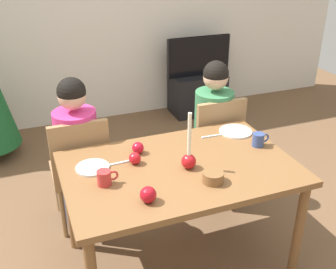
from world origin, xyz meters
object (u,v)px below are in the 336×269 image
(tv_stand, at_px, (197,94))
(apple_by_left_plate, at_px, (138,148))
(plate_right, at_px, (236,131))
(dining_table, at_px, (180,178))
(person_left_child, at_px, (79,158))
(tv, at_px, (199,56))
(apple_near_candle, at_px, (148,195))
(mug_right, at_px, (259,140))
(plate_left, at_px, (93,167))
(chair_right, at_px, (214,142))
(apple_by_right_mug, at_px, (135,158))
(person_right_child, at_px, (213,134))
(mug_left, at_px, (105,178))
(bowl_walnuts, at_px, (213,177))
(chair_left, at_px, (80,167))
(candle_centerpiece, at_px, (189,157))

(tv_stand, height_order, apple_by_left_plate, apple_by_left_plate)
(plate_right, bearing_deg, dining_table, -152.19)
(person_left_child, relative_size, tv, 1.48)
(tv, height_order, apple_near_candle, tv)
(plate_right, xyz_separation_m, mug_right, (0.04, -0.23, 0.04))
(person_left_child, bearing_deg, plate_left, -87.88)
(chair_right, distance_m, apple_near_candle, 1.26)
(person_left_child, height_order, apple_by_right_mug, person_left_child)
(dining_table, distance_m, plate_right, 0.62)
(person_right_child, distance_m, mug_left, 1.24)
(apple_by_left_plate, distance_m, apple_by_right_mug, 0.13)
(chair_right, relative_size, plate_right, 3.90)
(chair_right, xyz_separation_m, apple_by_left_plate, (-0.74, -0.37, 0.28))
(plate_right, xyz_separation_m, apple_near_candle, (-0.84, -0.57, 0.04))
(tv, relative_size, bowl_walnuts, 6.45)
(chair_left, distance_m, tv, 2.41)
(plate_left, distance_m, apple_by_right_mug, 0.26)
(plate_left, bearing_deg, tv, 51.72)
(person_right_child, height_order, plate_right, person_right_child)
(dining_table, distance_m, person_right_child, 0.85)
(chair_right, bearing_deg, mug_left, -147.71)
(plate_right, xyz_separation_m, bowl_walnuts, (-0.44, -0.52, 0.03))
(tv_stand, bearing_deg, mug_left, -125.34)
(person_left_child, height_order, bowl_walnuts, person_left_child)
(person_left_child, xyz_separation_m, apple_near_candle, (0.22, -0.92, 0.23))
(candle_centerpiece, relative_size, mug_left, 2.95)
(tv_stand, height_order, apple_by_right_mug, apple_by_right_mug)
(person_right_child, distance_m, apple_near_candle, 1.27)
(tv, distance_m, apple_near_candle, 2.97)
(chair_left, height_order, mug_left, chair_left)
(mug_left, bearing_deg, tv, 54.67)
(person_left_child, relative_size, apple_near_candle, 13.16)
(apple_by_left_plate, relative_size, apple_by_right_mug, 1.03)
(chair_left, height_order, apple_by_right_mug, chair_left)
(plate_left, distance_m, bowl_walnuts, 0.72)
(dining_table, bearing_deg, person_left_child, 128.95)
(chair_left, xyz_separation_m, mug_right, (1.10, -0.55, 0.28))
(person_right_child, distance_m, apple_by_left_plate, 0.87)
(mug_left, distance_m, mug_right, 1.06)
(mug_left, bearing_deg, chair_left, 94.41)
(mug_right, relative_size, apple_by_right_mug, 1.62)
(person_left_child, xyz_separation_m, tv, (1.71, 1.66, 0.14))
(bowl_walnuts, bearing_deg, apple_by_right_mug, 135.31)
(chair_right, relative_size, mug_right, 7.47)
(dining_table, xyz_separation_m, person_right_child, (0.55, 0.64, -0.10))
(tv_stand, relative_size, bowl_walnuts, 5.23)
(chair_right, xyz_separation_m, apple_by_right_mug, (-0.80, -0.48, 0.28))
(chair_left, relative_size, candle_centerpiece, 2.50)
(chair_left, height_order, person_left_child, person_left_child)
(chair_right, xyz_separation_m, tv, (0.64, 1.69, 0.20))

